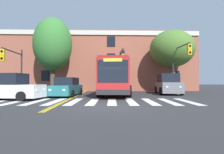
% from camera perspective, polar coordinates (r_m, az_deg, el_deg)
% --- Properties ---
extents(ground_plane, '(120.00, 120.00, 0.00)m').
position_cam_1_polar(ground_plane, '(9.28, -2.38, -9.69)').
color(ground_plane, '#303033').
extents(crosswalk, '(13.08, 4.37, 0.01)m').
position_cam_1_polar(crosswalk, '(11.67, -6.18, -7.94)').
color(crosswalk, white).
rests_on(crosswalk, ground).
extents(lane_line_yellow_inner, '(0.12, 36.00, 0.01)m').
position_cam_1_polar(lane_line_yellow_inner, '(25.76, -8.18, -4.33)').
color(lane_line_yellow_inner, gold).
rests_on(lane_line_yellow_inner, ground).
extents(lane_line_yellow_outer, '(0.12, 36.00, 0.01)m').
position_cam_1_polar(lane_line_yellow_outer, '(25.74, -7.82, -4.33)').
color(lane_line_yellow_outer, gold).
rests_on(lane_line_yellow_outer, ground).
extents(city_bus, '(3.47, 11.53, 3.23)m').
position_cam_1_polar(city_bus, '(17.98, 1.17, -0.03)').
color(city_bus, '#B22323').
rests_on(city_bus, ground).
extents(car_teal_near_lane, '(2.37, 4.89, 1.67)m').
position_cam_1_polar(car_teal_near_lane, '(16.34, -14.55, -3.34)').
color(car_teal_near_lane, '#236B70').
rests_on(car_teal_near_lane, ground).
extents(car_grey_far_lane, '(2.69, 5.21, 2.09)m').
position_cam_1_polar(car_grey_far_lane, '(19.11, 17.72, -2.33)').
color(car_grey_far_lane, slate).
rests_on(car_grey_far_lane, ground).
extents(car_tan_behind_bus, '(2.63, 4.84, 2.13)m').
position_cam_1_polar(car_tan_behind_bus, '(27.66, -2.10, -2.04)').
color(car_tan_behind_bus, tan).
rests_on(car_tan_behind_bus, ground).
extents(car_white_cross_street, '(4.86, 2.50, 1.91)m').
position_cam_1_polar(car_white_cross_street, '(14.72, -30.41, -3.06)').
color(car_white_cross_street, white).
rests_on(car_white_cross_street, ground).
extents(traffic_light_near_corner, '(0.44, 3.81, 5.42)m').
position_cam_1_polar(traffic_light_near_corner, '(19.52, 21.10, 5.39)').
color(traffic_light_near_corner, '#28282D').
rests_on(traffic_light_near_corner, ground).
extents(traffic_light_far_corner, '(0.48, 4.01, 4.67)m').
position_cam_1_polar(traffic_light_far_corner, '(19.27, -29.43, 4.08)').
color(traffic_light_far_corner, '#28282D').
rests_on(traffic_light_far_corner, ground).
extents(traffic_light_overhead, '(0.34, 3.80, 4.78)m').
position_cam_1_polar(traffic_light_overhead, '(18.52, 3.07, 4.58)').
color(traffic_light_overhead, '#28282D').
rests_on(traffic_light_overhead, ground).
extents(street_tree_curbside_large, '(7.44, 7.44, 7.52)m').
position_cam_1_polar(street_tree_curbside_large, '(22.63, 18.95, 8.57)').
color(street_tree_curbside_large, brown).
rests_on(street_tree_curbside_large, ground).
extents(street_tree_curbside_small, '(5.93, 6.22, 8.90)m').
position_cam_1_polar(street_tree_curbside_small, '(22.33, -18.76, 9.98)').
color(street_tree_curbside_small, '#4C3D2D').
rests_on(street_tree_curbside_small, ground).
extents(building_facade, '(32.76, 8.37, 8.26)m').
position_cam_1_polar(building_facade, '(27.93, -9.53, 4.40)').
color(building_facade, '#9E5642').
rests_on(building_facade, ground).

